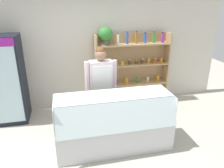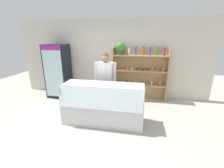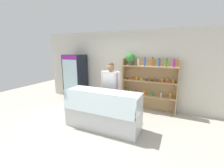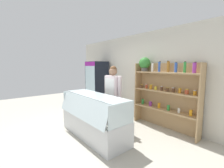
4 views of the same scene
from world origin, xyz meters
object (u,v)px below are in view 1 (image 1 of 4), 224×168
(shelving_unit, at_px, (127,61))
(deli_display_case, at_px, (114,132))
(drinks_fridge, at_px, (5,80))
(shop_clerk, at_px, (101,82))

(shelving_unit, bearing_deg, deli_display_case, -113.53)
(drinks_fridge, bearing_deg, deli_display_case, -36.06)
(shelving_unit, relative_size, deli_display_case, 0.97)
(deli_display_case, bearing_deg, drinks_fridge, 143.94)
(shelving_unit, xyz_separation_m, deli_display_case, (-0.74, -1.70, -0.80))
(shop_clerk, bearing_deg, deli_display_case, -82.63)
(shelving_unit, distance_m, shop_clerk, 1.31)
(drinks_fridge, distance_m, shop_clerk, 2.04)
(deli_display_case, bearing_deg, shelving_unit, 66.47)
(drinks_fridge, bearing_deg, shelving_unit, 5.26)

